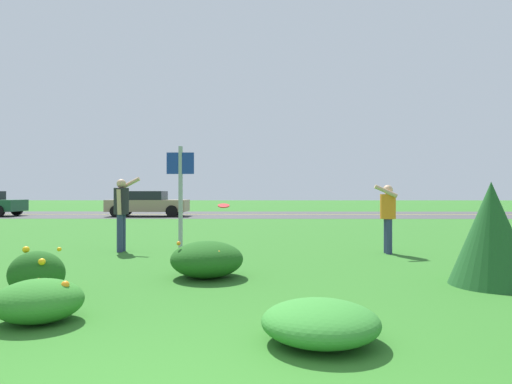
{
  "coord_description": "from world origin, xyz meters",
  "views": [
    {
      "loc": [
        0.7,
        -2.03,
        1.36
      ],
      "look_at": [
        0.6,
        7.77,
        1.38
      ],
      "focal_mm": 29.28,
      "sensor_mm": 36.0,
      "label": 1
    }
  ],
  "objects_px": {
    "sign_post_near_path": "(181,190)",
    "frisbee_red": "(224,206)",
    "person_catcher_orange_shirt": "(388,213)",
    "person_thrower_dark_shirt": "(121,208)",
    "car_tan_center_left": "(148,203)"
  },
  "relations": [
    {
      "from": "person_catcher_orange_shirt",
      "to": "frisbee_red",
      "type": "relative_size",
      "value": 5.52
    },
    {
      "from": "sign_post_near_path",
      "to": "frisbee_red",
      "type": "distance_m",
      "value": 1.53
    },
    {
      "from": "person_catcher_orange_shirt",
      "to": "frisbee_red",
      "type": "xyz_separation_m",
      "value": [
        -3.72,
        0.46,
        0.14
      ]
    },
    {
      "from": "person_thrower_dark_shirt",
      "to": "car_tan_center_left",
      "type": "bearing_deg",
      "value": 102.82
    },
    {
      "from": "sign_post_near_path",
      "to": "person_catcher_orange_shirt",
      "type": "height_order",
      "value": "sign_post_near_path"
    },
    {
      "from": "frisbee_red",
      "to": "car_tan_center_left",
      "type": "distance_m",
      "value": 15.21
    },
    {
      "from": "person_thrower_dark_shirt",
      "to": "car_tan_center_left",
      "type": "xyz_separation_m",
      "value": [
        -3.26,
        14.34,
        -0.27
      ]
    },
    {
      "from": "person_thrower_dark_shirt",
      "to": "frisbee_red",
      "type": "bearing_deg",
      "value": 4.93
    },
    {
      "from": "person_catcher_orange_shirt",
      "to": "car_tan_center_left",
      "type": "distance_m",
      "value": 17.32
    },
    {
      "from": "sign_post_near_path",
      "to": "frisbee_red",
      "type": "xyz_separation_m",
      "value": [
        0.78,
        1.27,
        -0.36
      ]
    },
    {
      "from": "person_thrower_dark_shirt",
      "to": "person_catcher_orange_shirt",
      "type": "xyz_separation_m",
      "value": [
        6.07,
        -0.26,
        -0.09
      ]
    },
    {
      "from": "person_catcher_orange_shirt",
      "to": "frisbee_red",
      "type": "distance_m",
      "value": 3.75
    },
    {
      "from": "person_catcher_orange_shirt",
      "to": "frisbee_red",
      "type": "bearing_deg",
      "value": 172.98
    },
    {
      "from": "sign_post_near_path",
      "to": "person_catcher_orange_shirt",
      "type": "relative_size",
      "value": 1.5
    },
    {
      "from": "frisbee_red",
      "to": "person_catcher_orange_shirt",
      "type": "bearing_deg",
      "value": -7.02
    }
  ]
}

